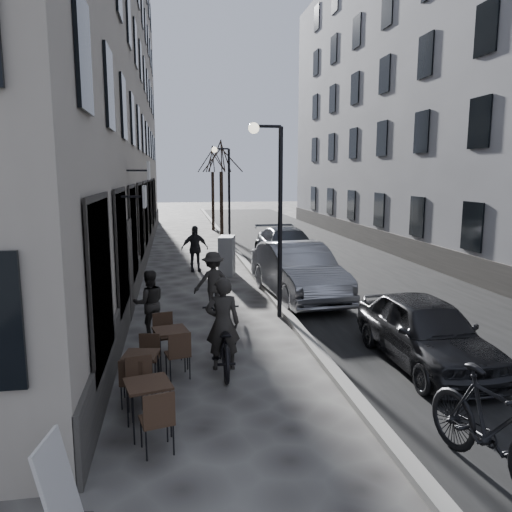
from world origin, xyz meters
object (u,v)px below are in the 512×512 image
object	(u,v)px
utility_cabinet	(227,256)
bistro_set_a	(149,402)
bistro_set_c	(171,344)
tree_near	(221,158)
sign_board	(61,498)
streetlamp_near	(274,199)
pedestrian_far	(195,249)
bicycle	(223,341)
pedestrian_mid	(213,282)
streetlamp_far	(226,187)
car_far	(287,246)
bistro_set_b	(141,369)
pedestrian_near	(149,303)
car_near	(426,331)
tree_far	(212,160)
car_mid	(298,271)
moped	(493,427)

from	to	relation	value
utility_cabinet	bistro_set_a	bearing A→B (deg)	-88.49
bistro_set_a	bistro_set_c	world-z (taller)	bistro_set_a
tree_near	sign_board	world-z (taller)	tree_near
streetlamp_near	sign_board	size ratio (longest dim) A/B	4.58
sign_board	pedestrian_far	bearing A→B (deg)	91.34
bicycle	pedestrian_mid	distance (m)	4.22
streetlamp_far	pedestrian_far	xyz separation A→B (m)	(-1.80, -5.31, -2.25)
bicycle	car_far	size ratio (longest dim) A/B	0.41
pedestrian_mid	pedestrian_far	bearing A→B (deg)	-97.52
bistro_set_b	streetlamp_far	bearing A→B (deg)	88.87
car_far	bistro_set_c	bearing A→B (deg)	-115.65
bistro_set_b	pedestrian_mid	bearing A→B (deg)	81.75
bistro_set_a	pedestrian_near	world-z (taller)	pedestrian_near
car_near	car_far	xyz separation A→B (m)	(-0.23, 11.45, 0.06)
sign_board	car_near	bearing A→B (deg)	41.58
streetlamp_near	bicycle	xyz separation A→B (m)	(-1.69, -3.39, -2.59)
tree_near	bistro_set_b	xyz separation A→B (m)	(-3.29, -19.22, -4.23)
bistro_set_b	utility_cabinet	xyz separation A→B (m)	(2.59, 10.03, 0.31)
tree_near	tree_far	distance (m)	6.00
bistro_set_b	pedestrian_mid	world-z (taller)	pedestrian_mid
bicycle	pedestrian_far	bearing A→B (deg)	-87.76
streetlamp_near	pedestrian_far	xyz separation A→B (m)	(-1.80, 6.69, -2.25)
streetlamp_far	bistro_set_a	bearing A→B (deg)	-99.73
streetlamp_near	streetlamp_far	bearing A→B (deg)	90.00
streetlamp_far	bistro_set_c	bearing A→B (deg)	-100.14
tree_near	sign_board	bearing A→B (deg)	-99.78
bistro_set_a	car_near	distance (m)	5.69
utility_cabinet	bicycle	distance (m)	9.26
pedestrian_near	car_far	size ratio (longest dim) A/B	0.30
tree_near	utility_cabinet	size ratio (longest dim) A/B	3.85
utility_cabinet	pedestrian_near	xyz separation A→B (m)	(-2.58, -6.81, 0.05)
pedestrian_near	car_near	xyz separation A→B (m)	(5.57, -2.82, -0.09)
streetlamp_far	car_mid	distance (m)	10.36
tree_near	car_near	xyz separation A→B (m)	(2.29, -18.82, -3.97)
tree_near	pedestrian_far	xyz separation A→B (m)	(-1.87, -8.31, -3.76)
tree_far	streetlamp_far	bearing A→B (deg)	-90.46
tree_far	sign_board	distance (m)	29.29
tree_far	moped	world-z (taller)	tree_far
tree_near	pedestrian_far	bearing A→B (deg)	-102.68
car_far	moped	xyz separation A→B (m)	(-0.82, -15.13, -0.08)
bistro_set_b	pedestrian_near	size ratio (longest dim) A/B	0.93
tree_far	bistro_set_c	world-z (taller)	tree_far
bistro_set_a	bistro_set_c	size ratio (longest dim) A/B	1.01
bistro_set_a	moped	size ratio (longest dim) A/B	0.72
bistro_set_b	bistro_set_c	bearing A→B (deg)	75.01
bistro_set_b	moped	bearing A→B (deg)	-25.86
utility_cabinet	pedestrian_far	world-z (taller)	pedestrian_far
pedestrian_far	car_mid	distance (m)	5.58
pedestrian_far	moped	size ratio (longest dim) A/B	0.80
tree_near	tree_far	bearing A→B (deg)	90.00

